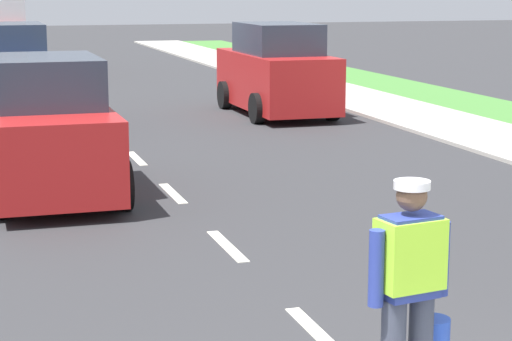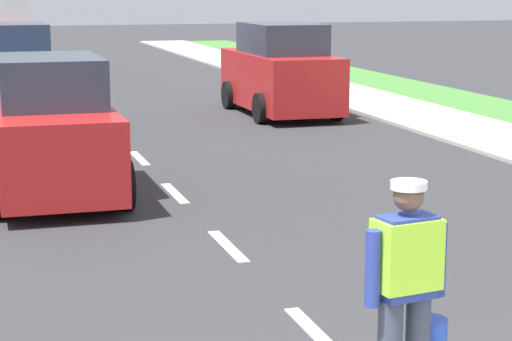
{
  "view_description": "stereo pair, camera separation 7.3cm",
  "coord_description": "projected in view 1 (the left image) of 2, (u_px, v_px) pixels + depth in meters",
  "views": [
    {
      "loc": [
        -2.86,
        -4.7,
        3.01
      ],
      "look_at": [
        0.03,
        4.66,
        1.1
      ],
      "focal_mm": 66.9,
      "sensor_mm": 36.0,
      "label": 1
    },
    {
      "loc": [
        -2.79,
        -4.73,
        3.01
      ],
      "look_at": [
        0.03,
        4.66,
        1.1
      ],
      "focal_mm": 66.9,
      "sensor_mm": 36.0,
      "label": 2
    }
  ],
  "objects": [
    {
      "name": "ground_plane",
      "position": [
        75.0,
        99.0,
        25.51
      ],
      "size": [
        96.0,
        96.0,
        0.0
      ],
      "primitive_type": "plane",
      "color": "#333335"
    },
    {
      "name": "lane_center_line",
      "position": [
        59.0,
        84.0,
        29.45
      ],
      "size": [
        0.14,
        46.4,
        0.01
      ],
      "color": "silver",
      "rests_on": "ground"
    },
    {
      "name": "road_worker",
      "position": [
        411.0,
        281.0,
        6.8
      ],
      "size": [
        0.74,
        0.45,
        1.67
      ],
      "color": "#383D4C",
      "rests_on": "ground"
    },
    {
      "name": "car_oncoming_lead",
      "position": [
        50.0,
        132.0,
        13.73
      ],
      "size": [
        1.89,
        3.96,
        2.01
      ],
      "color": "red",
      "rests_on": "ground"
    },
    {
      "name": "car_oncoming_second",
      "position": [
        8.0,
        80.0,
        20.1
      ],
      "size": [
        1.99,
        3.88,
        2.22
      ],
      "color": "#1E4799",
      "rests_on": "ground"
    },
    {
      "name": "car_parked_far",
      "position": [
        276.0,
        72.0,
        22.37
      ],
      "size": [
        1.99,
        4.37,
        2.14
      ],
      "color": "red",
      "rests_on": "ground"
    }
  ]
}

